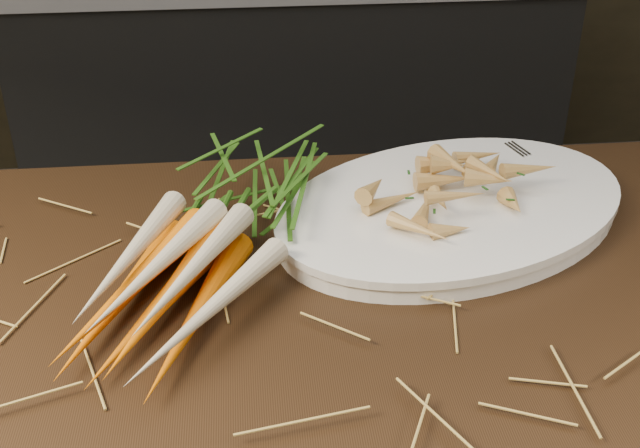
{
  "coord_description": "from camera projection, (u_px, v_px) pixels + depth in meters",
  "views": [
    {
      "loc": [
        0.13,
        -0.5,
        1.46
      ],
      "look_at": [
        0.22,
        0.34,
        0.96
      ],
      "focal_mm": 45.0,
      "sensor_mm": 36.0,
      "label": 1
    }
  ],
  "objects": [
    {
      "name": "root_veg_bunch",
      "position": [
        215.0,
        222.0,
        1.0
      ],
      "size": [
        0.35,
        0.55,
        0.1
      ],
      "rotation": [
        0.0,
        0.0,
        -0.43
      ],
      "color": "#ED5900",
      "rests_on": "main_counter"
    },
    {
      "name": "serving_fork",
      "position": [
        564.0,
        177.0,
        1.15
      ],
      "size": [
        0.07,
        0.19,
        0.0
      ],
      "primitive_type": "cube",
      "rotation": [
        0.0,
        0.0,
        0.28
      ],
      "color": "silver",
      "rests_on": "serving_platter"
    },
    {
      "name": "straw_bedding",
      "position": [
        141.0,
        286.0,
        0.95
      ],
      "size": [
        1.4,
        0.6,
        0.02
      ],
      "primitive_type": null,
      "color": "olive",
      "rests_on": "main_counter"
    },
    {
      "name": "back_counter",
      "position": [
        291.0,
        89.0,
        2.84
      ],
      "size": [
        1.82,
        0.62,
        0.84
      ],
      "color": "black",
      "rests_on": "ground"
    },
    {
      "name": "roasted_veg_heap",
      "position": [
        455.0,
        184.0,
        1.08
      ],
      "size": [
        0.3,
        0.27,
        0.06
      ],
      "primitive_type": null,
      "rotation": [
        0.0,
        0.0,
        0.43
      ],
      "color": "tan",
      "rests_on": "serving_platter"
    },
    {
      "name": "serving_platter",
      "position": [
        452.0,
        212.0,
        1.1
      ],
      "size": [
        0.61,
        0.52,
        0.03
      ],
      "primitive_type": null,
      "rotation": [
        0.0,
        0.0,
        0.43
      ],
      "color": "white",
      "rests_on": "main_counter"
    }
  ]
}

